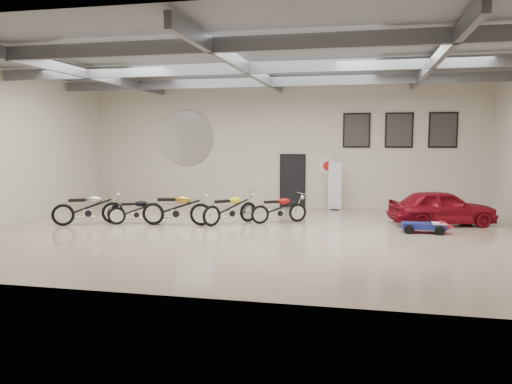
% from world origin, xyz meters
% --- Properties ---
extents(floor, '(16.00, 12.00, 0.01)m').
position_xyz_m(floor, '(0.00, 0.00, 0.00)').
color(floor, '#BDA790').
rests_on(floor, ground).
extents(ceiling, '(16.00, 12.00, 0.01)m').
position_xyz_m(ceiling, '(0.00, 0.00, 5.00)').
color(ceiling, gray).
rests_on(ceiling, back_wall).
extents(back_wall, '(16.00, 0.02, 5.00)m').
position_xyz_m(back_wall, '(0.00, 6.00, 2.50)').
color(back_wall, beige).
rests_on(back_wall, floor).
extents(left_wall, '(0.02, 12.00, 5.00)m').
position_xyz_m(left_wall, '(-8.00, 0.00, 2.50)').
color(left_wall, beige).
rests_on(left_wall, floor).
extents(ceiling_beams, '(15.80, 11.80, 0.32)m').
position_xyz_m(ceiling_beams, '(0.00, 0.00, 4.75)').
color(ceiling_beams, slate).
rests_on(ceiling_beams, ceiling).
extents(door, '(0.92, 0.08, 2.10)m').
position_xyz_m(door, '(0.50, 5.95, 1.05)').
color(door, black).
rests_on(door, back_wall).
extents(logo_plaque, '(2.30, 0.06, 1.16)m').
position_xyz_m(logo_plaque, '(-4.00, 5.95, 2.80)').
color(logo_plaque, silver).
rests_on(logo_plaque, back_wall).
extents(poster_left, '(1.05, 0.08, 1.35)m').
position_xyz_m(poster_left, '(3.00, 5.96, 3.10)').
color(poster_left, black).
rests_on(poster_left, back_wall).
extents(poster_mid, '(1.05, 0.08, 1.35)m').
position_xyz_m(poster_mid, '(4.60, 5.96, 3.10)').
color(poster_mid, black).
rests_on(poster_mid, back_wall).
extents(poster_right, '(1.05, 0.08, 1.35)m').
position_xyz_m(poster_right, '(6.20, 5.96, 3.10)').
color(poster_right, black).
rests_on(poster_right, back_wall).
extents(oil_sign, '(0.72, 0.10, 0.72)m').
position_xyz_m(oil_sign, '(1.90, 5.95, 1.70)').
color(oil_sign, white).
rests_on(oil_sign, back_wall).
extents(banner_stand, '(0.51, 0.22, 1.87)m').
position_xyz_m(banner_stand, '(2.22, 5.50, 0.93)').
color(banner_stand, white).
rests_on(banner_stand, floor).
extents(motorcycle_silver, '(2.21, 1.70, 1.13)m').
position_xyz_m(motorcycle_silver, '(-5.38, 0.42, 0.57)').
color(motorcycle_silver, silver).
rests_on(motorcycle_silver, floor).
extents(motorcycle_black, '(1.81, 1.31, 0.92)m').
position_xyz_m(motorcycle_black, '(-3.94, 0.91, 0.46)').
color(motorcycle_black, silver).
rests_on(motorcycle_black, floor).
extents(motorcycle_gold, '(2.29, 0.94, 1.16)m').
position_xyz_m(motorcycle_gold, '(-2.53, 0.90, 0.58)').
color(motorcycle_gold, silver).
rests_on(motorcycle_gold, floor).
extents(motorcycle_yellow, '(1.82, 1.98, 1.07)m').
position_xyz_m(motorcycle_yellow, '(-0.92, 1.50, 0.53)').
color(motorcycle_yellow, silver).
rests_on(motorcycle_yellow, floor).
extents(motorcycle_red, '(1.94, 1.50, 0.99)m').
position_xyz_m(motorcycle_red, '(0.60, 2.05, 0.50)').
color(motorcycle_red, silver).
rests_on(motorcycle_red, floor).
extents(go_kart, '(1.53, 0.71, 0.55)m').
position_xyz_m(go_kart, '(5.19, 1.19, 0.27)').
color(go_kart, navy).
rests_on(go_kart, floor).
extents(vintage_car, '(2.16, 3.57, 1.14)m').
position_xyz_m(vintage_car, '(5.79, 2.77, 0.57)').
color(vintage_car, maroon).
rests_on(vintage_car, floor).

